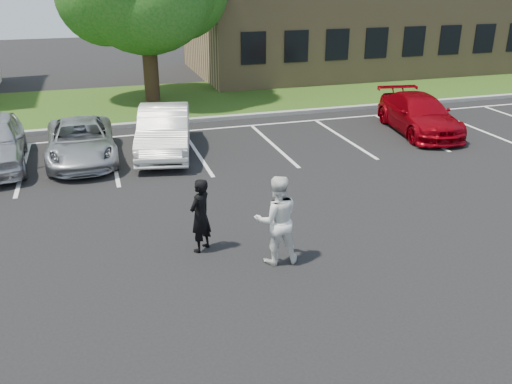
# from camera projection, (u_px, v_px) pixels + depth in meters

# --- Properties ---
(ground_plane) EXTENTS (90.00, 90.00, 0.00)m
(ground_plane) POSITION_uv_depth(u_px,v_px,m) (270.00, 262.00, 11.67)
(ground_plane) COLOR black
(ground_plane) RESTS_ON ground
(curb) EXTENTS (40.00, 0.30, 0.15)m
(curb) POSITION_uv_depth(u_px,v_px,m) (177.00, 121.00, 22.25)
(curb) COLOR gray
(curb) RESTS_ON ground
(grass_strip) EXTENTS (44.00, 8.00, 0.08)m
(grass_strip) POSITION_uv_depth(u_px,v_px,m) (163.00, 101.00, 25.80)
(grass_strip) COLOR #234A0F
(grass_strip) RESTS_ON ground
(stall_lines) EXTENTS (34.00, 5.36, 0.01)m
(stall_lines) POSITION_uv_depth(u_px,v_px,m) (229.00, 141.00, 19.96)
(stall_lines) COLOR silver
(stall_lines) RESTS_ON ground
(man_black_suit) EXTENTS (0.73, 0.72, 1.70)m
(man_black_suit) POSITION_uv_depth(u_px,v_px,m) (200.00, 215.00, 11.88)
(man_black_suit) COLOR black
(man_black_suit) RESTS_ON ground
(man_white_shirt) EXTENTS (1.02, 0.83, 1.96)m
(man_white_shirt) POSITION_uv_depth(u_px,v_px,m) (277.00, 220.00, 11.37)
(man_white_shirt) COLOR white
(man_white_shirt) RESTS_ON ground
(car_silver_minivan) EXTENTS (2.19, 4.68, 1.30)m
(car_silver_minivan) POSITION_uv_depth(u_px,v_px,m) (81.00, 141.00, 17.72)
(car_silver_minivan) COLOR #A7AAAE
(car_silver_minivan) RESTS_ON ground
(car_white_sedan) EXTENTS (2.53, 4.99, 1.57)m
(car_white_sedan) POSITION_uv_depth(u_px,v_px,m) (164.00, 131.00, 18.38)
(car_white_sedan) COLOR silver
(car_white_sedan) RESTS_ON ground
(car_red_compact) EXTENTS (2.66, 5.09, 1.41)m
(car_red_compact) POSITION_uv_depth(u_px,v_px,m) (419.00, 114.00, 20.77)
(car_red_compact) COLOR #8E020D
(car_red_compact) RESTS_ON ground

